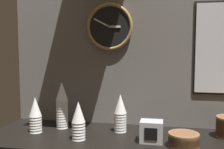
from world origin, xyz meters
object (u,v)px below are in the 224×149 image
cup_stack_left (62,105)px  bowl_stack_right (184,139)px  cup_stack_center_left (78,120)px  wall_clock (110,27)px  napkin_dispenser (151,131)px  cup_stack_far_left (35,115)px  cup_stack_center (120,113)px

cup_stack_left → bowl_stack_right: size_ratio=1.85×
bowl_stack_right → cup_stack_center_left: bearing=179.7°
wall_clock → napkin_dispenser: size_ratio=2.51×
cup_stack_left → napkin_dispenser: 0.58m
bowl_stack_right → napkin_dispenser: 0.17m
bowl_stack_right → wall_clock: size_ratio=0.53×
cup_stack_center_left → wall_clock: size_ratio=0.71×
cup_stack_far_left → bowl_stack_right: cup_stack_far_left is taller
cup_stack_far_left → cup_stack_center_left: (0.28, -0.07, 0.00)m
cup_stack_left → wall_clock: wall_clock is taller
cup_stack_center_left → wall_clock: (0.10, 0.33, 0.51)m
cup_stack_far_left → cup_stack_left: size_ratio=0.73×
cup_stack_center_left → cup_stack_left: bearing=131.5°
cup_stack_far_left → napkin_dispenser: size_ratio=1.77×
cup_stack_far_left → cup_stack_center: (0.48, 0.11, 0.01)m
cup_stack_center → bowl_stack_right: cup_stack_center is taller
cup_stack_far_left → cup_stack_left: cup_stack_left is taller
napkin_dispenser → cup_stack_far_left: bearing=176.8°
cup_stack_far_left → cup_stack_left: bearing=44.1°
cup_stack_far_left → wall_clock: wall_clock is taller
cup_stack_left → napkin_dispenser: bearing=-15.4°
wall_clock → napkin_dispenser: (0.28, -0.29, -0.56)m
cup_stack_center → cup_stack_left: 0.36m
bowl_stack_right → wall_clock: bearing=143.4°
cup_stack_left → bowl_stack_right: 0.74m
cup_stack_center → napkin_dispenser: size_ratio=1.90×
cup_stack_center → wall_clock: size_ratio=0.76×
cup_stack_far_left → wall_clock: bearing=33.4°
cup_stack_center_left → bowl_stack_right: (0.54, -0.00, -0.07)m
cup_stack_center → bowl_stack_right: size_ratio=1.45×
cup_stack_center → wall_clock: (-0.09, 0.14, 0.50)m
cup_stack_left → cup_stack_far_left: bearing=-135.9°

